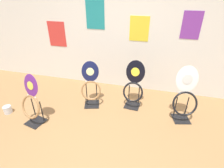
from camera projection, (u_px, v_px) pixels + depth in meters
name	position (u px, v px, depth m)	size (l,w,h in m)	color
ground_plane	(83.00, 164.00, 2.29)	(14.00, 14.00, 0.00)	#A37547
wall_back	(121.00, 29.00, 3.54)	(8.00, 0.07, 2.60)	silver
toilet_seat_display_white_plain	(185.00, 97.00, 2.89)	(0.45, 0.37, 0.96)	black
toilet_seat_display_navy_moon	(91.00, 85.00, 3.27)	(0.41, 0.35, 0.88)	black
toilet_seat_display_jazz_black	(134.00, 86.00, 3.24)	(0.40, 0.31, 0.90)	black
toilet_seat_display_purple_note	(31.00, 103.00, 2.83)	(0.42, 0.33, 0.87)	black
paint_can	(7.00, 109.00, 3.20)	(0.15, 0.15, 0.14)	silver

